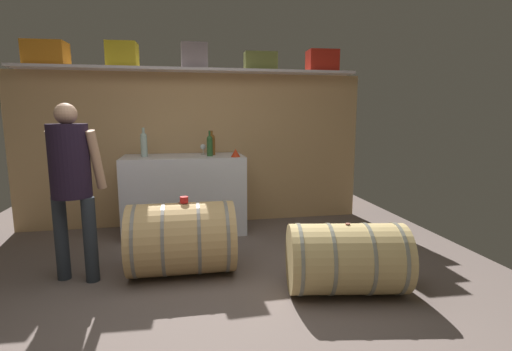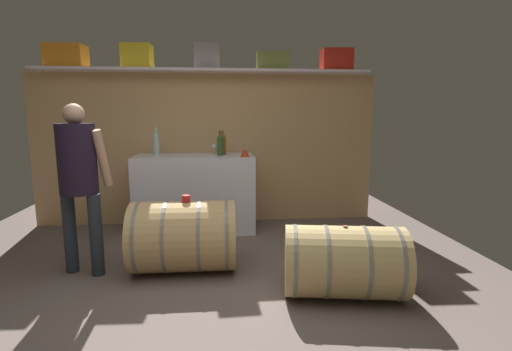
{
  "view_description": "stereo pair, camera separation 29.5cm",
  "coord_description": "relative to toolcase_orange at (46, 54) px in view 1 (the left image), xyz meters",
  "views": [
    {
      "loc": [
        -0.16,
        -2.42,
        1.44
      ],
      "look_at": [
        0.45,
        0.74,
        0.91
      ],
      "focal_mm": 26.52,
      "sensor_mm": 36.0,
      "label": 1
    },
    {
      "loc": [
        0.13,
        -2.46,
        1.44
      ],
      "look_at": [
        0.45,
        0.74,
        0.91
      ],
      "focal_mm": 26.52,
      "sensor_mm": 36.0,
      "label": 2
    }
  ],
  "objects": [
    {
      "name": "wine_bottle_clear",
      "position": [
        1.04,
        -0.24,
        -1.02
      ],
      "size": [
        0.08,
        0.08,
        0.34
      ],
      "color": "#ABC4B9",
      "rests_on": "work_cabinet"
    },
    {
      "name": "toolcase_grey",
      "position": [
        1.66,
        0.0,
        0.02
      ],
      "size": [
        0.32,
        0.22,
        0.3
      ],
      "primitive_type": "cube",
      "rotation": [
        0.0,
        0.0,
        0.03
      ],
      "color": "gray",
      "rests_on": "high_shelf_board"
    },
    {
      "name": "toolcase_orange",
      "position": [
        0.0,
        0.0,
        0.0
      ],
      "size": [
        0.45,
        0.31,
        0.27
      ],
      "primitive_type": "cube",
      "rotation": [
        0.0,
        0.0,
        -0.05
      ],
      "color": "orange",
      "rests_on": "high_shelf_board"
    },
    {
      "name": "wine_glass",
      "position": [
        1.73,
        -0.15,
        -1.08
      ],
      "size": [
        0.08,
        0.08,
        0.13
      ],
      "color": "white",
      "rests_on": "work_cabinet"
    },
    {
      "name": "wine_barrel_near",
      "position": [
        1.45,
        -1.49,
        -1.78
      ],
      "size": [
        0.94,
        0.67,
        0.66
      ],
      "rotation": [
        0.0,
        0.0,
        -0.01
      ],
      "color": "tan",
      "rests_on": "ground"
    },
    {
      "name": "toolcase_yellow",
      "position": [
        0.83,
        0.0,
        0.01
      ],
      "size": [
        0.35,
        0.29,
        0.29
      ],
      "primitive_type": "cube",
      "rotation": [
        0.0,
        0.0,
        -0.05
      ],
      "color": "yellow",
      "rests_on": "high_shelf_board"
    },
    {
      "name": "red_funnel",
      "position": [
        2.09,
        -0.46,
        -1.13
      ],
      "size": [
        0.11,
        0.11,
        0.09
      ],
      "primitive_type": "cone",
      "color": "red",
      "rests_on": "work_cabinet"
    },
    {
      "name": "high_shelf_board",
      "position": [
        1.65,
        0.0,
        -0.15
      ],
      "size": [
        4.07,
        0.4,
        0.03
      ],
      "primitive_type": "cube",
      "color": "silver",
      "rests_on": "back_wall_panel"
    },
    {
      "name": "toolcase_red",
      "position": [
        3.3,
        0.0,
        0.0
      ],
      "size": [
        0.39,
        0.29,
        0.27
      ],
      "primitive_type": "cube",
      "rotation": [
        0.0,
        0.0,
        -0.05
      ],
      "color": "red",
      "rests_on": "high_shelf_board"
    },
    {
      "name": "ground_plane",
      "position": [
        1.65,
        -1.76,
        -2.12
      ],
      "size": [
        5.62,
        8.3,
        0.02
      ],
      "primitive_type": "cube",
      "color": "#685953"
    },
    {
      "name": "toolcase_olive",
      "position": [
        2.48,
        0.0,
        -0.02
      ],
      "size": [
        0.41,
        0.22,
        0.22
      ],
      "primitive_type": "cube",
      "rotation": [
        0.0,
        0.0,
        -0.04
      ],
      "color": "olive",
      "rests_on": "high_shelf_board"
    },
    {
      "name": "wine_bottle_green",
      "position": [
        1.8,
        -0.32,
        -1.04
      ],
      "size": [
        0.07,
        0.07,
        0.3
      ],
      "color": "#2E5A2C",
      "rests_on": "work_cabinet"
    },
    {
      "name": "back_wall_panel",
      "position": [
        1.65,
        0.15,
        -1.14
      ],
      "size": [
        4.42,
        0.1,
        1.94
      ],
      "primitive_type": "cube",
      "color": "tan",
      "rests_on": "ground"
    },
    {
      "name": "wine_bottle_amber",
      "position": [
        1.84,
        -0.2,
        -1.04
      ],
      "size": [
        0.08,
        0.08,
        0.3
      ],
      "color": "brown",
      "rests_on": "work_cabinet"
    },
    {
      "name": "wine_barrel_far",
      "position": [
        2.75,
        -2.13,
        -1.82
      ],
      "size": [
        1.01,
        0.71,
        0.58
      ],
      "rotation": [
        0.0,
        0.0,
        -0.17
      ],
      "color": "tan",
      "rests_on": "ground"
    },
    {
      "name": "winemaker_pouring",
      "position": [
        0.56,
        -1.46,
        -1.17
      ],
      "size": [
        0.49,
        0.42,
        1.52
      ],
      "rotation": [
        0.0,
        0.0,
        -0.36
      ],
      "color": "#272E36",
      "rests_on": "ground"
    },
    {
      "name": "work_cabinet",
      "position": [
        1.49,
        -0.24,
        -1.64
      ],
      "size": [
        1.43,
        0.65,
        0.94
      ],
      "primitive_type": "cube",
      "color": "white",
      "rests_on": "ground"
    },
    {
      "name": "tasting_cup",
      "position": [
        1.48,
        -1.49,
        -1.42
      ],
      "size": [
        0.07,
        0.07,
        0.06
      ],
      "primitive_type": "cylinder",
      "color": "red",
      "rests_on": "wine_barrel_near"
    }
  ]
}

